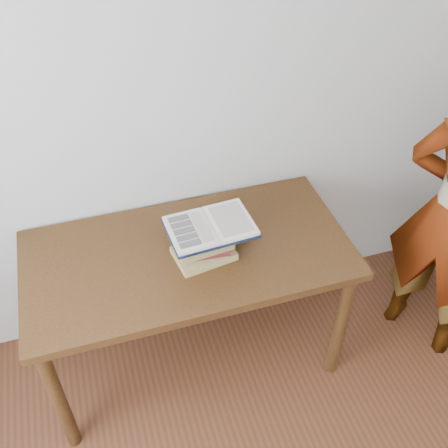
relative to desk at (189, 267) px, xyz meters
name	(u,v)px	position (x,y,z in m)	size (l,w,h in m)	color
desk	(189,267)	(0.00, 0.00, 0.00)	(1.42, 0.71, 0.76)	#3F2C0F
book_stack	(202,243)	(0.06, -0.04, 0.17)	(0.27, 0.22, 0.14)	tan
open_book	(211,227)	(0.09, -0.04, 0.25)	(0.37, 0.27, 0.03)	black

